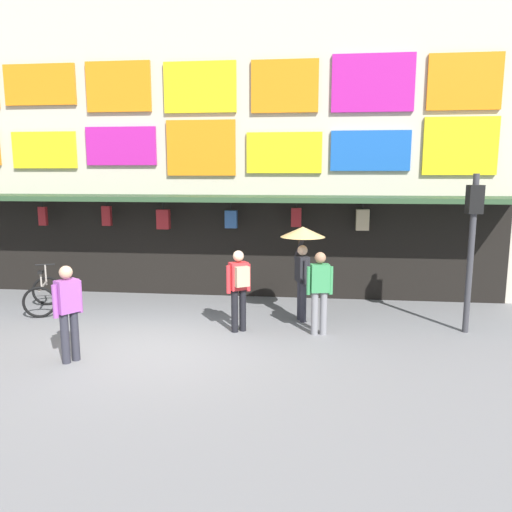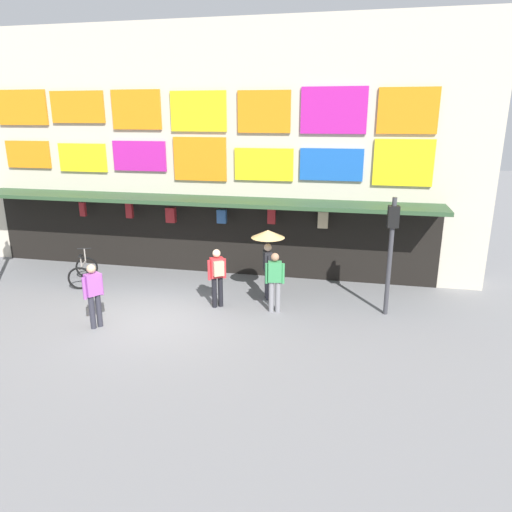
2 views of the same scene
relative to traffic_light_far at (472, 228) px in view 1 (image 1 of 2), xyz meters
name	(u,v)px [view 1 (image 1 of 2)]	position (x,y,z in m)	size (l,w,h in m)	color
ground_plane	(158,346)	(-5.99, -1.55, -2.14)	(80.00, 80.00, 0.00)	slate
shopfront	(206,144)	(-5.98, 3.02, 1.82)	(18.00, 2.60, 8.00)	beige
traffic_light_far	(472,228)	(0.00, 0.00, 0.00)	(0.30, 0.34, 3.20)	#38383D
bicycle_parked	(44,295)	(-9.37, 0.45, -1.75)	(1.08, 1.34, 1.05)	black
pedestrian_in_blue	(239,285)	(-4.59, -0.52, -1.16)	(0.48, 0.47, 1.68)	black
pedestrian_with_umbrella	(303,247)	(-3.35, 0.39, -0.50)	(0.96, 0.96, 2.08)	#2D2D38
pedestrian_in_purple	(320,289)	(-2.98, -0.51, -1.19)	(0.52, 0.29, 1.68)	gray
pedestrian_in_green	(68,308)	(-7.23, -2.45, -1.19)	(0.38, 0.46, 1.68)	#2D2D38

